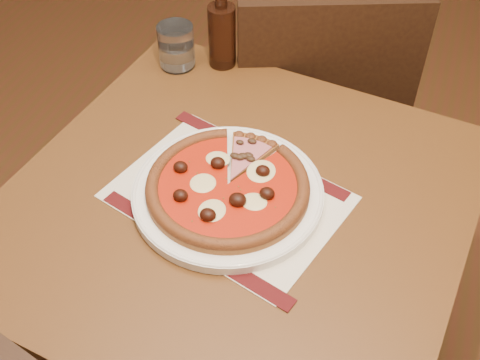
% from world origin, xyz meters
% --- Properties ---
extents(table, '(0.89, 0.89, 0.75)m').
position_xyz_m(table, '(0.91, -0.92, 0.65)').
color(table, brown).
rests_on(table, ground).
extents(chair_far, '(0.55, 0.55, 0.90)m').
position_xyz_m(chair_far, '(0.93, -0.34, 0.52)').
color(chair_far, black).
rests_on(chair_far, ground).
extents(placemat, '(0.46, 0.38, 0.00)m').
position_xyz_m(placemat, '(0.89, -0.92, 0.75)').
color(placemat, white).
rests_on(placemat, table).
extents(plate, '(0.34, 0.34, 0.02)m').
position_xyz_m(plate, '(0.89, -0.92, 0.76)').
color(plate, white).
rests_on(plate, placemat).
extents(pizza, '(0.29, 0.29, 0.04)m').
position_xyz_m(pizza, '(0.89, -0.92, 0.78)').
color(pizza, brown).
rests_on(pizza, plate).
extents(ham_slice, '(0.10, 0.13, 0.02)m').
position_xyz_m(ham_slice, '(0.90, -0.84, 0.78)').
color(ham_slice, brown).
rests_on(ham_slice, plate).
extents(water_glass, '(0.10, 0.10, 0.10)m').
position_xyz_m(water_glass, '(0.64, -0.57, 0.80)').
color(water_glass, white).
rests_on(water_glass, table).
extents(bottle, '(0.06, 0.06, 0.20)m').
position_xyz_m(bottle, '(0.74, -0.53, 0.83)').
color(bottle, '#35180D').
rests_on(bottle, table).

